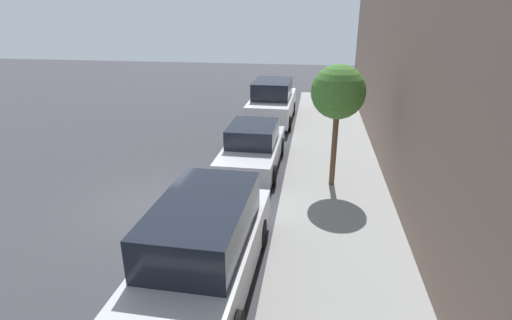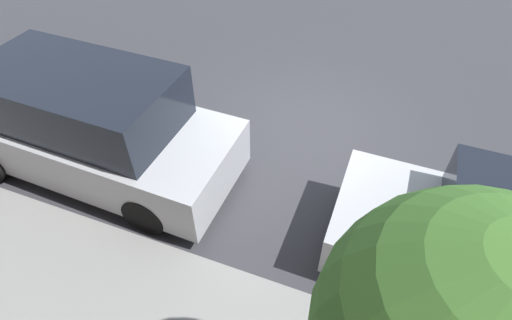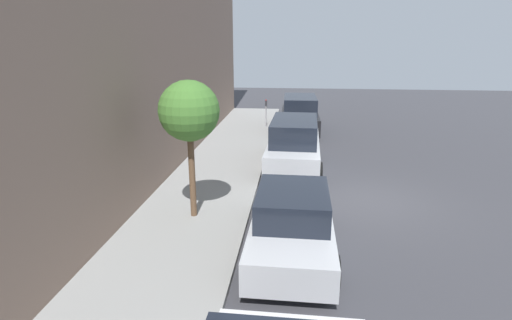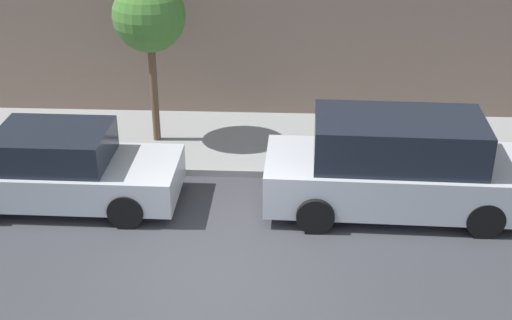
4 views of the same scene
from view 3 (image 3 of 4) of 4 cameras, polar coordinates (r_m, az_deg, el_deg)
The scene contains 7 objects.
ground_plane at distance 12.84m, azimuth 15.74°, elevation -5.60°, with size 60.00×60.00×0.00m, color #38383D.
sidewalk at distance 12.92m, azimuth -7.13°, elevation -4.58°, with size 3.18×32.00×0.15m.
parked_minivan_nearest at distance 21.62m, azimuth 6.25°, elevation 6.46°, with size 2.02×4.95×1.90m.
parked_minivan_second at distance 15.31m, azimuth 5.44°, elevation 2.20°, with size 2.04×4.95×1.90m.
parked_sedan_third at distance 9.33m, azimuth 5.20°, elevation -8.85°, with size 1.92×4.52×1.54m.
parking_meter_near at distance 21.93m, azimuth 1.43°, elevation 7.11°, with size 0.11×0.15×1.52m.
street_tree at distance 10.31m, azimuth -9.54°, elevation 6.79°, with size 1.56×1.56×3.66m.
Camera 3 is at (2.28, 11.71, 4.74)m, focal length 28.00 mm.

